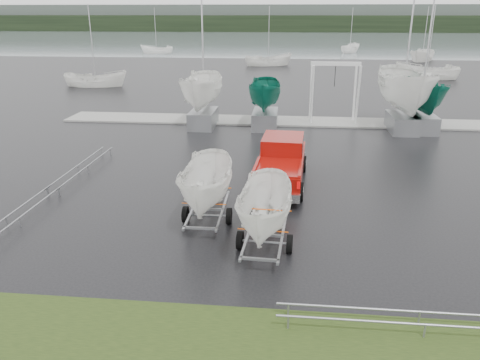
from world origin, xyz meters
TOP-DOWN VIEW (x-y plane):
  - ground_plane at (0.00, 0.00)m, footprint 120.00×120.00m
  - lake at (0.00, 100.00)m, footprint 300.00×300.00m
  - dock at (0.00, 13.00)m, footprint 30.00×3.00m
  - treeline at (0.00, 170.00)m, footprint 300.00×8.00m
  - far_hill at (0.00, 178.00)m, footprint 300.00×6.00m
  - pickup_truck at (0.42, 0.72)m, footprint 2.41×5.91m
  - trailer_hitched at (0.04, -5.66)m, footprint 1.81×3.66m
  - trailer_parked at (-2.16, -3.78)m, footprint 1.80×3.61m
  - boat_hoist at (3.71, 13.00)m, footprint 3.30×2.18m
  - keelboat_0 at (-4.95, 11.00)m, footprint 2.46×3.20m
  - keelboat_1 at (-0.84, 11.20)m, footprint 2.08×3.20m
  - keelboat_2 at (7.93, 11.00)m, footprint 2.98×3.20m
  - keelboat_3 at (9.17, 11.30)m, footprint 2.22×3.20m
  - mast_rack_0 at (-9.00, 1.00)m, footprint 0.56×6.50m
  - mast_rack_1 at (-9.00, -5.00)m, footprint 0.56×6.50m
  - mast_rack_2 at (4.00, -9.50)m, footprint 7.00×0.56m
  - moored_boat_0 at (-19.11, 27.62)m, footprint 2.73×2.67m
  - moored_boat_1 at (-2.31, 49.10)m, footprint 3.34×3.29m
  - moored_boat_2 at (16.42, 37.29)m, footprint 3.51×3.47m
  - moored_boat_3 at (21.33, 58.31)m, footprint 3.97×4.00m
  - moored_boat_4 at (-23.63, 67.40)m, footprint 2.74×2.69m
  - moored_boat_5 at (12.00, 73.67)m, footprint 3.41×3.45m

SIDE VIEW (x-z plane):
  - lake at x=0.00m, z-range -0.01..-0.01m
  - ground_plane at x=0.00m, z-range 0.00..0.00m
  - moored_boat_3 at x=21.33m, z-range -5.92..5.93m
  - moored_boat_2 at x=16.42m, z-range -5.77..5.78m
  - moored_boat_1 at x=-2.31m, z-range -5.72..5.73m
  - moored_boat_5 at x=12.00m, z-range -5.69..5.70m
  - moored_boat_0 at x=-19.11m, z-range -5.62..5.63m
  - moored_boat_4 at x=-23.63m, z-range -5.58..5.59m
  - dock at x=0.00m, z-range -0.01..0.11m
  - mast_rack_0 at x=-9.00m, z-range 0.32..0.38m
  - mast_rack_1 at x=-9.00m, z-range 0.32..0.38m
  - mast_rack_2 at x=4.00m, z-range 0.32..0.38m
  - pickup_truck at x=0.42m, z-range 0.04..1.97m
  - boat_hoist at x=3.71m, z-range 0.61..4.73m
  - trailer_hitched at x=0.04m, z-range 0.21..5.18m
  - trailer_parked at x=-2.16m, z-range 0.21..5.43m
  - treeline at x=0.00m, z-range 0.00..6.00m
  - keelboat_1 at x=-0.84m, z-range -0.07..6.55m
  - keelboat_3 at x=9.17m, z-range -1.69..8.70m
  - keelboat_0 at x=-4.95m, z-range -1.40..9.24m
  - keelboat_2 at x=7.93m, z-range -0.85..10.31m
  - far_hill at x=0.00m, z-range 0.00..10.00m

